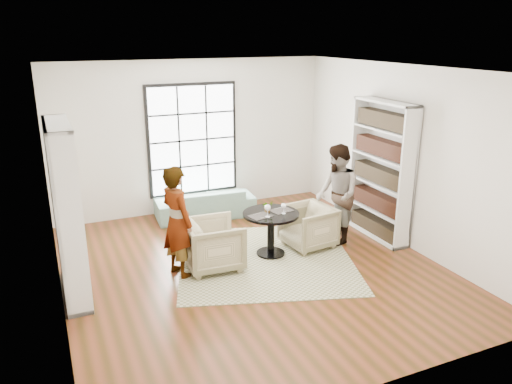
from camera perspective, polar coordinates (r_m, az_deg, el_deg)
name	(u,v)px	position (r m, az deg, el deg)	size (l,w,h in m)	color
ground	(252,268)	(7.82, -0.44, -8.65)	(6.00, 6.00, 0.00)	maroon
room_shell	(238,181)	(7.82, -2.03, 1.27)	(6.00, 6.01, 6.00)	silver
rug	(266,259)	(8.09, 1.10, -7.65)	(2.71, 2.71, 0.01)	tan
pedestal_table	(271,224)	(8.05, 1.71, -3.73)	(0.91, 0.91, 0.73)	black
sofa	(205,203)	(9.85, -5.83, -1.27)	(1.91, 0.75, 0.56)	slate
armchair_left	(214,244)	(7.70, -4.87, -5.99)	(0.82, 0.85, 0.77)	tan
armchair_right	(308,227)	(8.46, 5.93, -3.96)	(0.77, 0.79, 0.72)	tan
person_left	(177,222)	(7.38, -9.00, -3.39)	(0.61, 0.40, 1.68)	gray
person_right	(337,195)	(8.56, 9.24, -0.29)	(0.83, 0.65, 1.71)	gray
placemat_left	(261,216)	(7.84, 0.52, -2.76)	(0.34, 0.26, 0.01)	black
placemat_right	(281,210)	(8.08, 2.91, -2.12)	(0.34, 0.26, 0.01)	black
cutlery_left	(261,216)	(7.83, 0.52, -2.71)	(0.14, 0.22, 0.01)	silver
cutlery_right	(281,210)	(8.08, 2.91, -2.07)	(0.14, 0.22, 0.01)	silver
wine_glass_left	(268,208)	(7.75, 1.34, -1.85)	(0.09, 0.09, 0.21)	silver
wine_glass_right	(284,206)	(7.91, 3.18, -1.65)	(0.08, 0.08, 0.17)	silver
flower_centerpiece	(268,206)	(7.99, 1.33, -1.66)	(0.17, 0.15, 0.19)	gray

